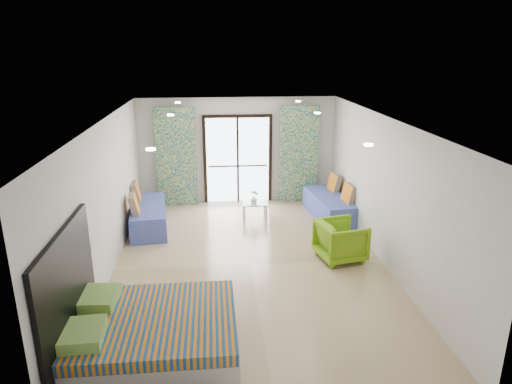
{
  "coord_description": "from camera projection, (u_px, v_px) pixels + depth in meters",
  "views": [
    {
      "loc": [
        -0.62,
        -7.69,
        3.89
      ],
      "look_at": [
        0.2,
        0.86,
        1.15
      ],
      "focal_mm": 32.0,
      "sensor_mm": 36.0,
      "label": 1
    }
  ],
  "objects": [
    {
      "name": "switch_plate",
      "position": [
        92.0,
        246.0,
        6.8
      ],
      "size": [
        0.02,
        0.1,
        0.1
      ],
      "primitive_type": "cube",
      "color": "silver",
      "rests_on": "wall_left"
    },
    {
      "name": "coffee_table",
      "position": [
        255.0,
        204.0,
        10.79
      ],
      "size": [
        0.61,
        0.61,
        0.68
      ],
      "rotation": [
        0.0,
        0.0,
        -0.03
      ],
      "color": "silver",
      "rests_on": "floor"
    },
    {
      "name": "downlight_d",
      "position": [
        317.0,
        113.0,
        8.79
      ],
      "size": [
        0.12,
        0.12,
        0.02
      ],
      "primitive_type": "cylinder",
      "color": "#FFE0B2",
      "rests_on": "ceiling"
    },
    {
      "name": "floor",
      "position": [
        250.0,
        265.0,
        8.53
      ],
      "size": [
        5.0,
        7.5,
        0.01
      ],
      "primitive_type": null,
      "color": "#A18260",
      "rests_on": "ground"
    },
    {
      "name": "daybed_right",
      "position": [
        331.0,
        206.0,
        10.82
      ],
      "size": [
        0.96,
        1.97,
        0.94
      ],
      "rotation": [
        0.0,
        0.0,
        0.12
      ],
      "color": "#4554A5",
      "rests_on": "floor"
    },
    {
      "name": "downlight_a",
      "position": [
        151.0,
        149.0,
        5.69
      ],
      "size": [
        0.12,
        0.12,
        0.02
      ],
      "primitive_type": "cylinder",
      "color": "#FFE0B2",
      "rests_on": "ceiling"
    },
    {
      "name": "bed",
      "position": [
        153.0,
        336.0,
        5.93
      ],
      "size": [
        2.13,
        1.74,
        0.73
      ],
      "color": "silver",
      "rests_on": "floor"
    },
    {
      "name": "wall_left",
      "position": [
        106.0,
        200.0,
        7.89
      ],
      "size": [
        0.01,
        7.5,
        2.7
      ],
      "primitive_type": null,
      "color": "silver",
      "rests_on": "ground"
    },
    {
      "name": "curtain_right",
      "position": [
        298.0,
        155.0,
        11.68
      ],
      "size": [
        1.0,
        0.1,
        2.5
      ],
      "primitive_type": "cube",
      "color": "silver",
      "rests_on": "floor"
    },
    {
      "name": "balcony_door",
      "position": [
        238.0,
        154.0,
        11.68
      ],
      "size": [
        1.76,
        0.08,
        2.28
      ],
      "color": "black",
      "rests_on": "floor"
    },
    {
      "name": "vase",
      "position": [
        254.0,
        199.0,
        10.7
      ],
      "size": [
        0.2,
        0.2,
        0.16
      ],
      "primitive_type": "imported",
      "rotation": [
        0.0,
        0.0,
        0.3
      ],
      "color": "white",
      "rests_on": "coffee_table"
    },
    {
      "name": "downlight_f",
      "position": [
        298.0,
        101.0,
        10.69
      ],
      "size": [
        0.12,
        0.12,
        0.02
      ],
      "primitive_type": "cylinder",
      "color": "#FFE0B2",
      "rests_on": "ceiling"
    },
    {
      "name": "curtain_left",
      "position": [
        176.0,
        157.0,
        11.39
      ],
      "size": [
        1.0,
        0.1,
        2.5
      ],
      "primitive_type": "cube",
      "color": "silver",
      "rests_on": "floor"
    },
    {
      "name": "wall_back",
      "position": [
        238.0,
        151.0,
        11.67
      ],
      "size": [
        5.0,
        0.01,
        2.7
      ],
      "primitive_type": null,
      "color": "silver",
      "rests_on": "ground"
    },
    {
      "name": "armchair",
      "position": [
        341.0,
        239.0,
        8.64
      ],
      "size": [
        0.91,
        0.95,
        0.83
      ],
      "primitive_type": "imported",
      "rotation": [
        0.0,
        0.0,
        1.78
      ],
      "color": "#71A515",
      "rests_on": "floor"
    },
    {
      "name": "wall_front",
      "position": [
        280.0,
        313.0,
        4.56
      ],
      "size": [
        5.0,
        0.01,
        2.7
      ],
      "primitive_type": null,
      "color": "silver",
      "rests_on": "ground"
    },
    {
      "name": "daybed_left",
      "position": [
        148.0,
        215.0,
        10.18
      ],
      "size": [
        0.96,
        2.01,
        0.95
      ],
      "rotation": [
        0.0,
        0.0,
        0.11
      ],
      "color": "#4554A5",
      "rests_on": "floor"
    },
    {
      "name": "wall_right",
      "position": [
        385.0,
        192.0,
        8.35
      ],
      "size": [
        0.01,
        7.5,
        2.7
      ],
      "primitive_type": null,
      "color": "silver",
      "rests_on": "ground"
    },
    {
      "name": "downlight_c",
      "position": [
        171.0,
        115.0,
        8.54
      ],
      "size": [
        0.12,
        0.12,
        0.02
      ],
      "primitive_type": "cylinder",
      "color": "#FFE0B2",
      "rests_on": "ceiling"
    },
    {
      "name": "ceiling",
      "position": [
        249.0,
        120.0,
        7.71
      ],
      "size": [
        5.0,
        7.5,
        0.01
      ],
      "primitive_type": null,
      "color": "silver",
      "rests_on": "ground"
    },
    {
      "name": "balcony_rail",
      "position": [
        238.0,
        166.0,
        11.78
      ],
      "size": [
        1.52,
        0.03,
        0.04
      ],
      "primitive_type": "cube",
      "color": "#595451",
      "rests_on": "balcony_door"
    },
    {
      "name": "downlight_b",
      "position": [
        368.0,
        145.0,
        5.95
      ],
      "size": [
        0.12,
        0.12,
        0.02
      ],
      "primitive_type": "cylinder",
      "color": "#FFE0B2",
      "rests_on": "ceiling"
    },
    {
      "name": "headboard",
      "position": [
        68.0,
        289.0,
        5.61
      ],
      "size": [
        0.06,
        2.1,
        1.5
      ],
      "primitive_type": "cube",
      "color": "black",
      "rests_on": "floor"
    },
    {
      "name": "downlight_e",
      "position": [
        178.0,
        103.0,
        10.43
      ],
      "size": [
        0.12,
        0.12,
        0.02
      ],
      "primitive_type": "cylinder",
      "color": "#FFE0B2",
      "rests_on": "ceiling"
    }
  ]
}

